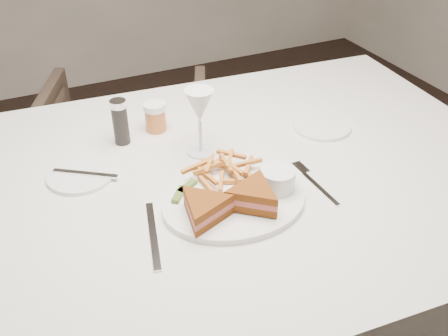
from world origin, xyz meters
TOP-DOWN VIEW (x-y plane):
  - table at (0.35, 0.23)m, footprint 1.60×1.13m
  - chair_far at (0.31, 1.04)m, footprint 0.83×0.81m
  - table_setting at (0.34, 0.20)m, footprint 0.81×0.61m

SIDE VIEW (x-z plane):
  - chair_far at x=0.31m, z-range 0.00..0.67m
  - table at x=0.35m, z-range 0.00..0.75m
  - table_setting at x=0.34m, z-range 0.70..0.88m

